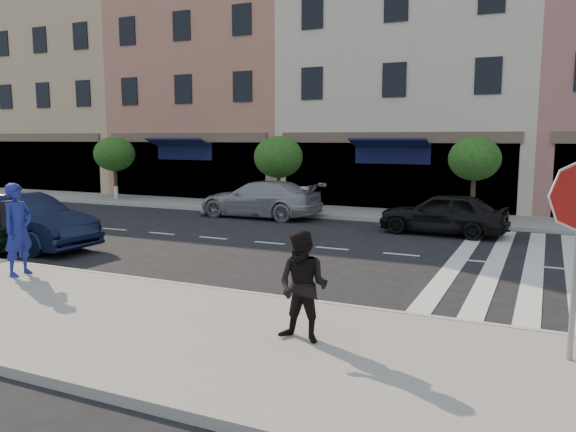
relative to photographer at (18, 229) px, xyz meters
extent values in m
plane|color=black|center=(4.91, 2.37, -1.16)|extent=(120.00, 120.00, 0.00)
cube|color=gray|center=(4.91, -1.38, -1.09)|extent=(60.00, 4.50, 0.15)
cube|color=gray|center=(4.91, 13.37, -1.09)|extent=(60.00, 3.00, 0.15)
cube|color=tan|center=(-17.09, 19.37, 4.84)|extent=(12.00, 9.00, 12.00)
cube|color=tan|center=(-6.09, 19.37, 5.84)|extent=(10.00, 9.00, 14.00)
cube|color=beige|center=(4.41, 19.37, 4.34)|extent=(11.00, 9.00, 11.00)
cylinder|color=#473323|center=(-9.09, 13.17, -0.19)|extent=(0.18, 0.18, 1.65)
cylinder|color=silver|center=(-9.09, 13.17, -0.71)|extent=(0.20, 0.20, 0.60)
ellipsoid|color=#134515|center=(-9.09, 13.17, 1.19)|extent=(2.00, 2.00, 1.70)
cylinder|color=#473323|center=(-0.09, 13.17, -0.21)|extent=(0.18, 0.18, 1.60)
cylinder|color=silver|center=(-0.09, 13.17, -0.71)|extent=(0.20, 0.20, 0.60)
ellipsoid|color=#134515|center=(-0.09, 13.17, 1.16)|extent=(2.10, 2.10, 1.79)
cylinder|color=#473323|center=(7.91, 13.17, -0.16)|extent=(0.18, 0.18, 1.71)
cylinder|color=silver|center=(7.91, 13.17, -0.71)|extent=(0.20, 0.20, 0.60)
ellipsoid|color=#134515|center=(7.91, 13.17, 1.22)|extent=(1.90, 1.90, 1.62)
cylinder|color=gray|center=(10.80, -0.23, 0.22)|extent=(0.09, 0.09, 2.46)
imported|color=navy|center=(0.00, 0.00, 0.00)|extent=(0.54, 0.77, 2.02)
imported|color=black|center=(7.23, -1.10, -0.18)|extent=(0.84, 0.67, 1.66)
imported|color=black|center=(-3.09, 2.67, -0.39)|extent=(4.76, 1.83, 1.55)
imported|color=#9B9BA0|center=(0.05, 11.17, -0.43)|extent=(5.06, 2.15, 1.45)
imported|color=black|center=(7.34, 10.14, -0.47)|extent=(4.18, 1.94, 1.39)
camera|label=1|loc=(10.40, -8.44, 1.98)|focal=35.00mm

